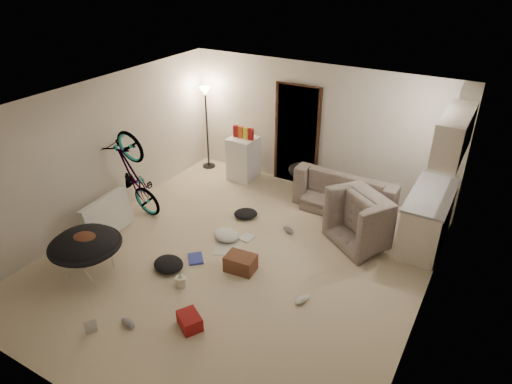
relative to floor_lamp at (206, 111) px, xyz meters
The scene contains 37 objects.
floor 3.81m from the floor_lamp, 47.83° to the right, with size 5.50×6.00×0.02m, color beige.
ceiling 3.77m from the floor_lamp, 47.83° to the right, with size 5.50×6.00×0.02m, color white.
wall_back 2.43m from the floor_lamp, ahead, with size 5.50×0.02×2.50m, color beige.
wall_front 6.15m from the floor_lamp, 67.02° to the right, with size 5.50×0.02×2.50m, color beige.
wall_left 2.67m from the floor_lamp, 97.74° to the right, with size 0.02×6.00×2.50m, color beige.
wall_right 5.80m from the floor_lamp, 27.18° to the right, with size 0.02×6.00×2.50m, color beige.
doorway 2.05m from the floor_lamp, ahead, with size 0.85×0.10×2.04m, color black.
door_trim 2.04m from the floor_lamp, ahead, with size 0.97×0.04×2.10m, color #361E13.
floor_lamp is the anchor object (origin of this frame).
kitchen_counter 4.95m from the floor_lamp, ahead, with size 0.60×1.50×0.88m, color silver.
counter_top 4.89m from the floor_lamp, ahead, with size 0.64×1.54×0.04m, color gray.
kitchen_uppers 5.04m from the floor_lamp, ahead, with size 0.38×1.40×0.65m, color silver.
sofa 3.48m from the floor_lamp, ahead, with size 1.91×0.75×0.56m, color #333A33.
armchair 4.31m from the floor_lamp, 13.88° to the right, with size 1.05×0.92×0.68m, color #333A33.
bicycle 2.52m from the floor_lamp, 87.58° to the right, with size 0.61×1.75×0.92m, color black.
book_asset 5.33m from the floor_lamp, 72.49° to the right, with size 0.15×0.21×0.02m, color maroon.
mini_fridge 1.30m from the floor_lamp, ahead, with size 0.54×0.54×0.91m, color white.
snack_box_0 0.87m from the floor_lamp, ahead, with size 0.10×0.07×0.30m, color maroon.
snack_box_1 0.98m from the floor_lamp, ahead, with size 0.10×0.07×0.30m, color #BA4917.
snack_box_2 1.09m from the floor_lamp, ahead, with size 0.10×0.07×0.30m, color yellow.
snack_box_3 1.21m from the floor_lamp, ahead, with size 0.10×0.07×0.30m, color maroon.
saucer_chair 4.19m from the floor_lamp, 80.33° to the right, with size 1.05×1.05×0.75m.
hoodie 4.19m from the floor_lamp, 79.72° to the right, with size 0.48×0.40×0.22m, color #5A301F.
sofa_drape 2.50m from the floor_lamp, ahead, with size 0.56×0.46×0.28m, color black.
tv_box 3.23m from the floor_lamp, 88.14° to the right, with size 0.12×1.02×0.67m, color silver.
drink_case_a 4.00m from the floor_lamp, 47.50° to the right, with size 0.45×0.32×0.26m, color brown.
drink_case_b 5.07m from the floor_lamp, 57.65° to the right, with size 0.34×0.25×0.19m, color maroon.
juicer 4.29m from the floor_lamp, 60.43° to the right, with size 0.16×0.16×0.23m.
newspaper 3.40m from the floor_lamp, 49.06° to the right, with size 0.44×0.58×0.01m, color beige.
book_blue 3.70m from the floor_lamp, 58.29° to the right, with size 0.22×0.30×0.03m, color #2D3CA3.
book_white 3.28m from the floor_lamp, 42.43° to the right, with size 0.19×0.25×0.02m, color silver.
shoe_1 3.38m from the floor_lamp, 28.90° to the right, with size 0.24×0.10×0.09m, color slate.
shoe_3 5.10m from the floor_lamp, 67.08° to the right, with size 0.25×0.10×0.09m, color slate.
shoe_4 4.93m from the floor_lamp, 39.06° to the right, with size 0.27×0.11×0.10m, color white.
clothes_lump_a 3.91m from the floor_lamp, 64.32° to the right, with size 0.50×0.42×0.16m, color black.
clothes_lump_b 2.65m from the floor_lamp, 38.17° to the right, with size 0.43×0.37×0.13m, color black.
clothes_lump_c 3.18m from the floor_lamp, 48.98° to the right, with size 0.46×0.39×0.14m, color silver.
Camera 1 is at (3.18, -4.89, 4.36)m, focal length 32.00 mm.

